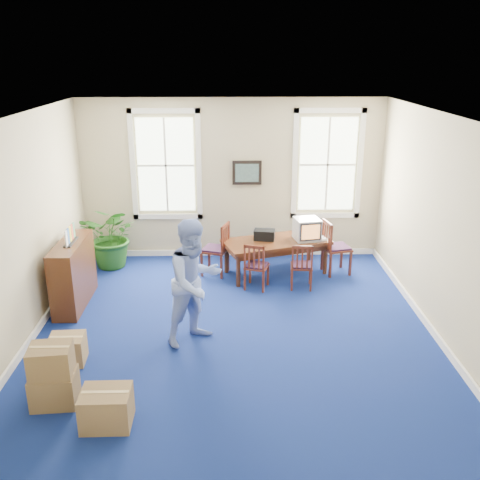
{
  "coord_description": "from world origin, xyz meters",
  "views": [
    {
      "loc": [
        -0.08,
        -7.22,
        4.0
      ],
      "look_at": [
        0.1,
        0.6,
        1.25
      ],
      "focal_mm": 40.0,
      "sensor_mm": 36.0,
      "label": 1
    }
  ],
  "objects_px": {
    "man": "(195,282)",
    "potted_plant": "(113,236)",
    "conference_table": "(276,257)",
    "cardboard_boxes": "(72,369)",
    "chair_near_left": "(257,265)",
    "crt_tv": "(307,229)",
    "credenza": "(73,274)"
  },
  "relations": [
    {
      "from": "man",
      "to": "potted_plant",
      "type": "bearing_deg",
      "value": 80.93
    },
    {
      "from": "conference_table",
      "to": "potted_plant",
      "type": "xyz_separation_m",
      "value": [
        -3.15,
        0.42,
        0.3
      ]
    },
    {
      "from": "man",
      "to": "cardboard_boxes",
      "type": "distance_m",
      "value": 2.04
    },
    {
      "from": "chair_near_left",
      "to": "cardboard_boxes",
      "type": "bearing_deg",
      "value": 71.35
    },
    {
      "from": "crt_tv",
      "to": "credenza",
      "type": "xyz_separation_m",
      "value": [
        -4.05,
        -1.29,
        -0.32
      ]
    },
    {
      "from": "crt_tv",
      "to": "man",
      "type": "relative_size",
      "value": 0.26
    },
    {
      "from": "potted_plant",
      "to": "credenza",
      "type": "bearing_deg",
      "value": -100.86
    },
    {
      "from": "potted_plant",
      "to": "crt_tv",
      "type": "bearing_deg",
      "value": -5.69
    },
    {
      "from": "conference_table",
      "to": "crt_tv",
      "type": "distance_m",
      "value": 0.79
    },
    {
      "from": "conference_table",
      "to": "credenza",
      "type": "bearing_deg",
      "value": -178.33
    },
    {
      "from": "conference_table",
      "to": "chair_near_left",
      "type": "relative_size",
      "value": 2.26
    },
    {
      "from": "man",
      "to": "cardboard_boxes",
      "type": "bearing_deg",
      "value": -176.4
    },
    {
      "from": "credenza",
      "to": "cardboard_boxes",
      "type": "height_order",
      "value": "credenza"
    },
    {
      "from": "man",
      "to": "cardboard_boxes",
      "type": "relative_size",
      "value": 1.31
    },
    {
      "from": "chair_near_left",
      "to": "potted_plant",
      "type": "relative_size",
      "value": 0.69
    },
    {
      "from": "cardboard_boxes",
      "to": "man",
      "type": "bearing_deg",
      "value": 44.02
    },
    {
      "from": "man",
      "to": "potted_plant",
      "type": "relative_size",
      "value": 1.47
    },
    {
      "from": "chair_near_left",
      "to": "credenza",
      "type": "distance_m",
      "value": 3.13
    },
    {
      "from": "credenza",
      "to": "chair_near_left",
      "type": "bearing_deg",
      "value": 11.25
    },
    {
      "from": "conference_table",
      "to": "chair_near_left",
      "type": "xyz_separation_m",
      "value": [
        -0.4,
        -0.67,
        0.1
      ]
    },
    {
      "from": "credenza",
      "to": "cardboard_boxes",
      "type": "bearing_deg",
      "value": -75.01
    },
    {
      "from": "crt_tv",
      "to": "man",
      "type": "height_order",
      "value": "man"
    },
    {
      "from": "man",
      "to": "conference_table",
      "type": "bearing_deg",
      "value": 20.55
    },
    {
      "from": "chair_near_left",
      "to": "potted_plant",
      "type": "xyz_separation_m",
      "value": [
        -2.75,
        1.08,
        0.2
      ]
    },
    {
      "from": "conference_table",
      "to": "cardboard_boxes",
      "type": "distance_m",
      "value": 4.76
    },
    {
      "from": "man",
      "to": "crt_tv",
      "type": "bearing_deg",
      "value": 11.86
    },
    {
      "from": "conference_table",
      "to": "cardboard_boxes",
      "type": "relative_size",
      "value": 1.38
    },
    {
      "from": "conference_table",
      "to": "potted_plant",
      "type": "distance_m",
      "value": 3.19
    },
    {
      "from": "chair_near_left",
      "to": "cardboard_boxes",
      "type": "distance_m",
      "value": 3.99
    },
    {
      "from": "crt_tv",
      "to": "credenza",
      "type": "height_order",
      "value": "credenza"
    },
    {
      "from": "conference_table",
      "to": "crt_tv",
      "type": "height_order",
      "value": "crt_tv"
    },
    {
      "from": "chair_near_left",
      "to": "man",
      "type": "height_order",
      "value": "man"
    }
  ]
}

